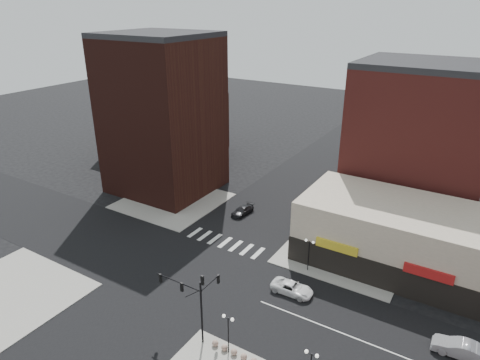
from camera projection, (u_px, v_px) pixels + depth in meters
The scene contains 16 objects.
ground at pixel (188, 273), 51.27m from camera, with size 240.00×240.00×0.00m, color black.
road_ew at pixel (188, 273), 51.26m from camera, with size 200.00×14.00×0.02m, color black.
road_ns at pixel (188, 273), 51.26m from camera, with size 14.00×200.00×0.02m, color black.
sidewalk_nw at pixel (173, 201), 69.63m from camera, with size 15.00×15.00×0.12m, color gray.
sidewalk_ne at pixel (345, 251), 55.61m from camera, with size 15.00×15.00×0.12m, color gray.
sidewalk_sw at pixel (2, 298), 46.88m from camera, with size 15.00×15.00×0.12m, color gray.
building_nw at pixel (163, 117), 70.10m from camera, with size 16.00×15.00×25.00m, color #351510.
building_nw_low at pixel (167, 123), 91.07m from camera, with size 20.00×18.00×12.00m, color #351510.
building_ne_midrise at pixel (418, 146), 60.94m from camera, with size 18.00×15.00×22.00m, color maroon.
building_ne_row at pixel (401, 242), 51.60m from camera, with size 24.20×12.20×8.00m.
traffic_signal at pixel (195, 295), 39.70m from camera, with size 5.59×3.09×7.77m.
street_lamp_se_a at pixel (228, 325), 38.40m from camera, with size 1.22×0.32×4.16m.
street_lamp_ne at pixel (309, 247), 50.46m from camera, with size 1.22×0.32×4.16m.
white_suv at pixel (292, 288), 47.57m from camera, with size 2.19×4.74×1.32m, color white.
silver_sedan at pixel (461, 349), 39.08m from camera, with size 1.71×4.91×1.62m, color #A6A5AB.
dark_sedan_north at pixel (243, 211), 65.14m from camera, with size 1.74×4.29×1.25m, color black.
Camera 1 is at (27.80, -33.23, 30.25)m, focal length 32.00 mm.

